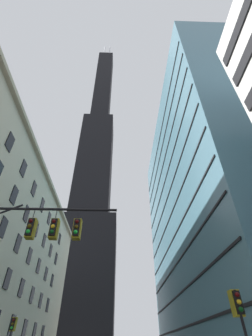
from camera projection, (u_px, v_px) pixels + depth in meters
dark_skyscraper at (93, 188)px, 124.43m from camera, size 26.55×26.55×233.25m
glass_office_midrise at (210, 203)px, 43.96m from camera, size 16.40×44.93×46.89m
traffic_signal_mast at (18, 241)px, 11.47m from camera, size 8.74×0.63×7.63m
traffic_light_near_right at (238, 308)px, 10.13m from camera, size 0.40×0.63×3.53m
traffic_light_far_left at (13, 327)px, 20.53m from camera, size 0.40×0.63×3.75m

